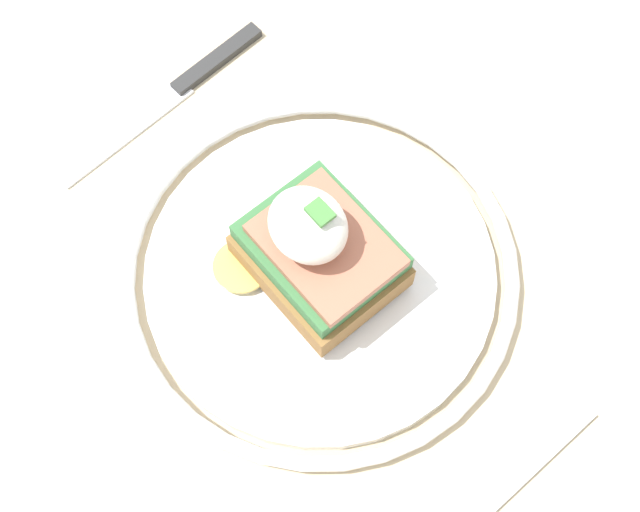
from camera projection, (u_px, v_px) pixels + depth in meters
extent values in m
plane|color=gray|center=(356.00, 457.00, 1.30)|extent=(6.00, 6.00, 0.00)
cube|color=#C6B28E|center=(394.00, 269.00, 0.63)|extent=(1.02, 0.66, 0.03)
cylinder|color=#C6B28E|center=(299.00, 13.00, 1.18)|extent=(0.06, 0.06, 0.71)
cylinder|color=white|center=(320.00, 273.00, 0.61)|extent=(0.24, 0.24, 0.01)
torus|color=white|center=(320.00, 270.00, 0.61)|extent=(0.27, 0.27, 0.01)
cube|color=olive|center=(320.00, 261.00, 0.59)|extent=(0.10, 0.08, 0.02)
cube|color=#38703D|center=(321.00, 247.00, 0.57)|extent=(0.09, 0.08, 0.01)
cube|color=#AD664C|center=(326.00, 245.00, 0.56)|extent=(0.09, 0.07, 0.01)
ellipsoid|color=white|center=(308.00, 225.00, 0.54)|extent=(0.05, 0.05, 0.04)
cylinder|color=#E5C656|center=(241.00, 266.00, 0.60)|extent=(0.04, 0.04, 0.00)
cube|color=#47843D|center=(320.00, 212.00, 0.52)|extent=(0.02, 0.01, 0.00)
cube|color=silver|center=(531.00, 467.00, 0.56)|extent=(0.01, 0.11, 0.00)
cube|color=#2D2D2D|center=(217.00, 59.00, 0.68)|extent=(0.02, 0.08, 0.01)
cube|color=silver|center=(125.00, 132.00, 0.66)|extent=(0.03, 0.12, 0.00)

